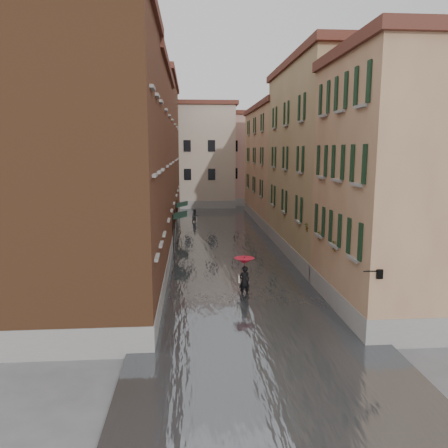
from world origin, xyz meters
name	(u,v)px	position (x,y,z in m)	size (l,w,h in m)	color
ground	(243,299)	(0.00, 0.00, 0.00)	(120.00, 120.00, 0.00)	#5D5C5F
floodwater	(224,244)	(0.00, 13.00, 0.10)	(10.00, 60.00, 0.20)	#4F5358
building_left_near	(87,174)	(-7.00, -2.00, 6.50)	(6.00, 8.00, 13.00)	brown
building_left_mid	(125,169)	(-7.00, 9.00, 6.25)	(6.00, 14.00, 12.50)	brown
building_left_far	(147,155)	(-7.00, 24.00, 7.00)	(6.00, 16.00, 14.00)	brown
building_right_near	(402,190)	(7.00, -2.00, 5.75)	(6.00, 8.00, 11.50)	#9D7251
building_right_mid	(328,165)	(7.00, 9.00, 6.50)	(6.00, 14.00, 13.00)	tan
building_right_far	(283,167)	(7.00, 24.00, 5.75)	(6.00, 16.00, 11.50)	#9D7251
building_end_cream	(188,158)	(-3.00, 38.00, 6.50)	(12.00, 9.00, 13.00)	#BBB095
building_end_pink	(252,161)	(6.00, 40.00, 6.00)	(10.00, 9.00, 12.00)	tan
awning_near	(180,216)	(-3.49, 12.45, 2.47)	(1.09, 2.99, 2.80)	black
awning_far	(181,205)	(-3.49, 19.15, 2.47)	(1.09, 2.96, 2.80)	black
wall_lantern	(379,274)	(4.33, -6.00, 3.01)	(0.71, 0.22, 0.35)	black
window_planters	(322,229)	(4.12, 0.41, 3.51)	(0.59, 5.70, 0.84)	brown
pedestrian_main	(244,272)	(0.11, 0.45, 1.32)	(1.07, 1.07, 2.06)	black
pedestrian_far	(195,217)	(-2.22, 23.27, 0.75)	(0.73, 0.57, 1.50)	black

